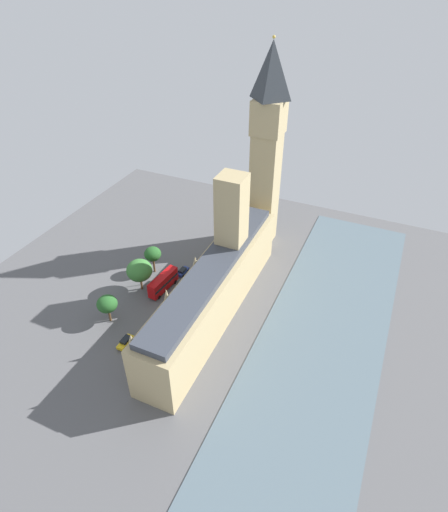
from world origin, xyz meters
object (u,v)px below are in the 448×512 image
at_px(clock_tower, 267,148).
at_px(plane_tree_by_river_gate, 153,254).
at_px(street_lamp_corner, 141,272).
at_px(double_decker_bus_trailing, 163,282).
at_px(pedestrian_near_tower, 179,315).
at_px(pedestrian_kerbside, 201,292).
at_px(car_yellow_cab_leading, 125,342).
at_px(plane_tree_under_trees, 139,270).
at_px(car_blue_midblock, 183,271).
at_px(pedestrian_far_end, 176,324).
at_px(parliament_building, 216,283).
at_px(plane_tree_opposite_hall, 107,304).

bearing_deg(clock_tower, plane_tree_by_river_gate, 52.10).
bearing_deg(street_lamp_corner, double_decker_bus_trailing, -174.53).
relative_size(pedestrian_near_tower, pedestrian_kerbside, 0.99).
bearing_deg(car_yellow_cab_leading, pedestrian_near_tower, -118.22).
bearing_deg(pedestrian_near_tower, street_lamp_corner, 91.66).
relative_size(pedestrian_kerbside, plane_tree_under_trees, 0.18).
bearing_deg(clock_tower, street_lamp_corner, 57.50).
bearing_deg(car_blue_midblock, clock_tower, 65.22).
xyz_separation_m(plane_tree_by_river_gate, plane_tree_under_trees, (-0.87, 7.97, 0.22)).
distance_m(car_yellow_cab_leading, pedestrian_far_end, 12.79).
bearing_deg(parliament_building, pedestrian_far_end, 55.56).
relative_size(car_yellow_cab_leading, plane_tree_opposite_hall, 0.61).
relative_size(double_decker_bus_trailing, plane_tree_opposite_hall, 1.37).
distance_m(clock_tower, plane_tree_opposite_hall, 60.19).
relative_size(parliament_building, clock_tower, 1.02).
bearing_deg(car_blue_midblock, plane_tree_under_trees, -120.16).
relative_size(plane_tree_under_trees, street_lamp_corner, 1.51).
distance_m(car_blue_midblock, plane_tree_under_trees, 13.81).
distance_m(car_blue_midblock, plane_tree_by_river_gate, 9.91).
xyz_separation_m(parliament_building, double_decker_bus_trailing, (16.40, -0.98, -6.26)).
bearing_deg(clock_tower, car_yellow_cab_leading, 75.85).
bearing_deg(clock_tower, pedestrian_kerbside, 79.91).
bearing_deg(clock_tower, pedestrian_near_tower, 80.93).
bearing_deg(plane_tree_by_river_gate, clock_tower, -127.90).
distance_m(pedestrian_far_end, pedestrian_kerbside, 13.30).
height_order(plane_tree_by_river_gate, street_lamp_corner, plane_tree_by_river_gate).
height_order(pedestrian_kerbside, plane_tree_opposite_hall, plane_tree_opposite_hall).
bearing_deg(pedestrian_near_tower, plane_tree_by_river_gate, 74.96).
distance_m(parliament_building, plane_tree_opposite_hall, 27.17).
bearing_deg(clock_tower, parliament_building, 90.97).
relative_size(double_decker_bus_trailing, pedestrian_near_tower, 6.43).
height_order(pedestrian_near_tower, pedestrian_kerbside, pedestrian_kerbside).
distance_m(car_blue_midblock, double_decker_bus_trailing, 8.62).
distance_m(pedestrian_kerbside, plane_tree_by_river_gate, 17.82).
bearing_deg(car_blue_midblock, plane_tree_opposite_hall, -103.70).
height_order(car_blue_midblock, double_decker_bus_trailing, double_decker_bus_trailing).
bearing_deg(car_blue_midblock, street_lamp_corner, -127.89).
xyz_separation_m(car_blue_midblock, car_yellow_cab_leading, (-0.45, 29.04, 0.01)).
bearing_deg(double_decker_bus_trailing, pedestrian_far_end, 138.21).
bearing_deg(pedestrian_kerbside, pedestrian_near_tower, 102.30).
bearing_deg(street_lamp_corner, plane_tree_opposite_hall, 91.42).
xyz_separation_m(double_decker_bus_trailing, car_yellow_cab_leading, (-1.88, 20.72, -1.74)).
relative_size(parliament_building, plane_tree_by_river_gate, 7.20).
bearing_deg(pedestrian_near_tower, pedestrian_far_end, -141.66).
xyz_separation_m(pedestrian_far_end, plane_tree_under_trees, (15.42, -8.50, 5.74)).
xyz_separation_m(clock_tower, plane_tree_under_trees, (21.46, 36.66, -24.02)).
bearing_deg(pedestrian_far_end, plane_tree_by_river_gate, -52.49).
bearing_deg(car_yellow_cab_leading, plane_tree_opposite_hall, -31.40).
bearing_deg(plane_tree_by_river_gate, plane_tree_under_trees, 96.23).
distance_m(pedestrian_near_tower, street_lamp_corner, 17.51).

